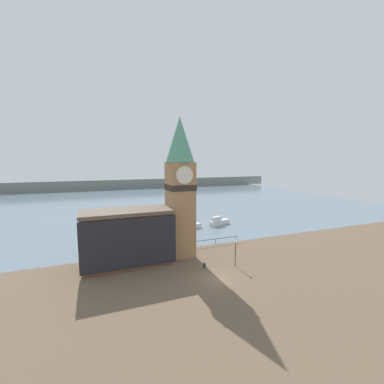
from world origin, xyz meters
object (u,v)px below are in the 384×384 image
object	(u,v)px
boat_far	(219,222)
lamp_post	(236,248)
pier_building	(127,237)
boat_near	(188,226)
mooring_bollard_near	(204,265)
clock_tower	(180,183)

from	to	relation	value
boat_far	lamp_post	world-z (taller)	lamp_post
pier_building	boat_near	size ratio (longest dim) A/B	2.14
pier_building	lamp_post	distance (m)	15.61
boat_far	boat_near	bearing A→B (deg)	168.73
boat_far	lamp_post	size ratio (longest dim) A/B	1.52
pier_building	lamp_post	world-z (taller)	pier_building
lamp_post	pier_building	bearing A→B (deg)	155.22
boat_far	lamp_post	xyz separation A→B (m)	(-8.87, -21.88, 1.84)
boat_near	mooring_bollard_near	xyz separation A→B (m)	(-5.19, -19.96, -0.35)
boat_near	lamp_post	bearing A→B (deg)	-111.78
clock_tower	lamp_post	size ratio (longest dim) A/B	5.83
boat_far	lamp_post	bearing A→B (deg)	-128.96
clock_tower	boat_far	bearing A→B (deg)	45.32
mooring_bollard_near	lamp_post	xyz separation A→B (m)	(4.31, -1.13, 2.23)
boat_near	mooring_bollard_near	distance (m)	20.63
clock_tower	boat_near	size ratio (longest dim) A/B	3.61
mooring_bollard_near	lamp_post	world-z (taller)	lamp_post
clock_tower	boat_far	distance (m)	23.46
mooring_bollard_near	lamp_post	bearing A→B (deg)	-14.75
pier_building	clock_tower	bearing A→B (deg)	3.63
clock_tower	mooring_bollard_near	xyz separation A→B (m)	(1.50, -5.91, -11.09)
lamp_post	boat_far	bearing A→B (deg)	67.93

